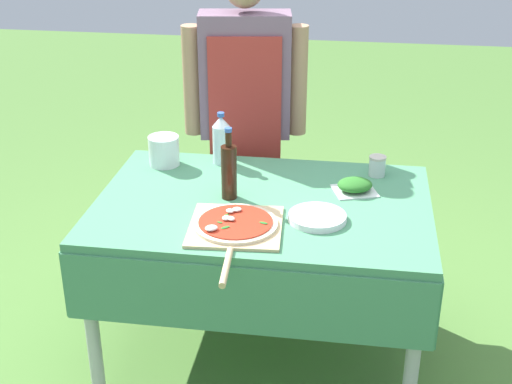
{
  "coord_description": "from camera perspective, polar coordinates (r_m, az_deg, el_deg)",
  "views": [
    {
      "loc": [
        0.36,
        -2.57,
        2.03
      ],
      "look_at": [
        -0.03,
        0.0,
        0.79
      ],
      "focal_mm": 50.0,
      "sensor_mm": 36.0,
      "label": 1
    }
  ],
  "objects": [
    {
      "name": "sauce_jar",
      "position": [
        3.16,
        9.67,
        1.98
      ],
      "size": [
        0.07,
        0.07,
        0.09
      ],
      "color": "silver",
      "rests_on": "prep_table"
    },
    {
      "name": "oil_bottle",
      "position": [
        2.88,
        -2.18,
        1.73
      ],
      "size": [
        0.06,
        0.06,
        0.3
      ],
      "color": "black",
      "rests_on": "prep_table"
    },
    {
      "name": "ground_plane",
      "position": [
        3.3,
        0.49,
        -12.58
      ],
      "size": [
        12.0,
        12.0,
        0.0
      ],
      "primitive_type": "plane",
      "color": "#517F38"
    },
    {
      "name": "pizza_on_peel",
      "position": [
        2.68,
        -1.69,
        -2.75
      ],
      "size": [
        0.37,
        0.6,
        0.05
      ],
      "rotation": [
        0.0,
        0.0,
        0.07
      ],
      "color": "#D1B27F",
      "rests_on": "prep_table"
    },
    {
      "name": "person_cook",
      "position": [
        3.46,
        -0.86,
        6.89
      ],
      "size": [
        0.59,
        0.25,
        1.58
      ],
      "rotation": [
        0.0,
        0.0,
        3.29
      ],
      "color": "#70604C",
      "rests_on": "ground"
    },
    {
      "name": "prep_table",
      "position": [
        2.94,
        0.53,
        -2.42
      ],
      "size": [
        1.37,
        0.94,
        0.75
      ],
      "color": "#478960",
      "rests_on": "ground"
    },
    {
      "name": "herb_container",
      "position": [
        2.99,
        7.92,
        0.51
      ],
      "size": [
        0.21,
        0.2,
        0.06
      ],
      "rotation": [
        0.0,
        0.0,
        0.32
      ],
      "color": "silver",
      "rests_on": "prep_table"
    },
    {
      "name": "plate_stack",
      "position": [
        2.75,
        4.92,
        -2.03
      ],
      "size": [
        0.23,
        0.23,
        0.02
      ],
      "color": "white",
      "rests_on": "prep_table"
    },
    {
      "name": "mixing_tub",
      "position": [
        3.24,
        -7.37,
        3.3
      ],
      "size": [
        0.14,
        0.14,
        0.13
      ],
      "primitive_type": "cylinder",
      "color": "silver",
      "rests_on": "prep_table"
    },
    {
      "name": "water_bottle",
      "position": [
        3.22,
        -2.79,
        4.21
      ],
      "size": [
        0.08,
        0.08,
        0.24
      ],
      "color": "silver",
      "rests_on": "prep_table"
    }
  ]
}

